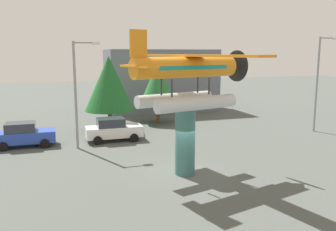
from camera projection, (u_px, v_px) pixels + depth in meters
name	position (u px, v px, depth m)	size (l,w,h in m)	color
ground_plane	(185.00, 174.00, 19.84)	(140.00, 140.00, 0.00)	#4C514C
display_pedestal	(185.00, 141.00, 19.52)	(1.10, 1.10, 3.71)	#386B66
floatplane_monument	(188.00, 76.00, 18.98)	(7.18, 10.34, 4.00)	silver
car_near_blue	(24.00, 135.00, 25.45)	(4.20, 2.02, 1.76)	#2847B7
car_mid_white	(113.00, 129.00, 27.18)	(4.20, 2.02, 1.76)	white
streetlight_primary	(78.00, 87.00, 24.48)	(1.84, 0.28, 7.40)	gray
streetlight_secondary	(319.00, 77.00, 29.92)	(1.84, 0.28, 7.93)	gray
storefront_building	(161.00, 80.00, 41.47)	(12.46, 5.65, 7.00)	slate
tree_east	(109.00, 83.00, 30.11)	(4.15, 4.15, 6.39)	brown
tree_center_back	(158.00, 84.00, 33.63)	(3.63, 3.63, 5.76)	brown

